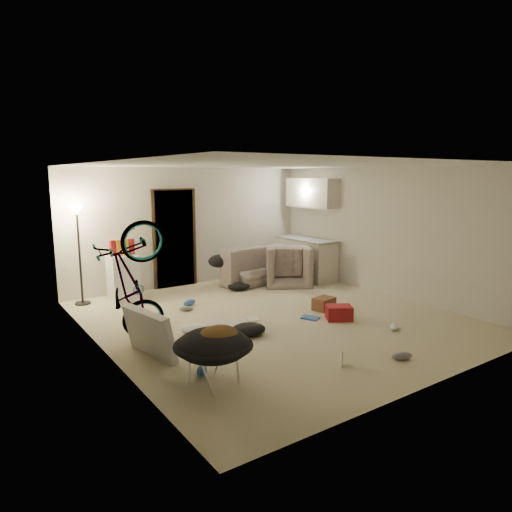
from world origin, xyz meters
TOP-DOWN VIEW (x-y plane):
  - floor at (0.00, 0.00)m, footprint 5.50×6.00m
  - ceiling at (0.00, 0.00)m, footprint 5.50×6.00m
  - wall_back at (0.00, 3.01)m, footprint 5.50×0.02m
  - wall_front at (0.00, -3.01)m, footprint 5.50×0.02m
  - wall_left at (-2.76, 0.00)m, footprint 0.02×6.00m
  - wall_right at (2.76, 0.00)m, footprint 0.02×6.00m
  - doorway at (-0.40, 2.97)m, footprint 0.85×0.10m
  - door_trim at (-0.40, 2.94)m, footprint 0.97×0.04m
  - floor_lamp at (-2.40, 2.65)m, footprint 0.28×0.28m
  - kitchen_counter at (2.43, 2.00)m, footprint 0.60×1.50m
  - counter_top at (2.43, 2.00)m, footprint 0.64×1.54m
  - kitchen_uppers at (2.56, 2.00)m, footprint 0.38×1.40m
  - sofa at (1.37, 2.45)m, footprint 2.09×0.93m
  - armchair at (1.74, 1.85)m, footprint 1.26×1.22m
  - bicycle at (-2.30, 0.22)m, footprint 1.87×1.04m
  - book_asset at (-0.50, -2.10)m, footprint 0.26×0.25m
  - mini_fridge at (-1.66, 2.55)m, footprint 0.51×0.51m
  - snack_box_0 at (-1.83, 2.55)m, footprint 0.11×0.09m
  - snack_box_1 at (-1.71, 2.55)m, footprint 0.10×0.07m
  - snack_box_2 at (-1.59, 2.55)m, footprint 0.12×0.10m
  - snack_box_3 at (-1.47, 2.55)m, footprint 0.10×0.07m
  - saucer_chair at (-2.01, -1.58)m, footprint 0.90×0.90m
  - hoodie at (-1.96, -1.61)m, footprint 0.51×0.44m
  - sofa_drape at (0.42, 2.45)m, footprint 0.58×0.49m
  - tv_box at (-2.30, -0.40)m, footprint 0.42×0.98m
  - drink_case_a at (1.03, -0.12)m, footprint 0.43×0.34m
  - drink_case_b at (0.83, -0.69)m, footprint 0.50×0.47m
  - juicer at (0.78, -0.54)m, footprint 0.14×0.14m
  - newspaper at (-0.82, 0.14)m, footprint 0.59×0.67m
  - book_blue at (0.48, -0.38)m, footprint 0.30×0.34m
  - book_white at (-0.33, 0.11)m, footprint 0.25×0.28m
  - shoe_0 at (-0.82, 1.45)m, footprint 0.32×0.23m
  - shoe_1 at (-1.02, 1.17)m, footprint 0.26×0.21m
  - shoe_2 at (-2.01, -1.29)m, footprint 0.26×0.31m
  - shoe_3 at (0.32, -2.35)m, footprint 0.30×0.21m
  - shoe_4 at (1.18, -1.53)m, footprint 0.30×0.24m
  - clothes_lump_a at (-0.78, -0.44)m, footprint 0.61×0.56m
  - clothes_lump_b at (0.55, 1.93)m, footprint 0.57×0.52m
  - clothes_lump_c at (-1.42, 0.04)m, footprint 0.57×0.57m

SIDE VIEW (x-z plane):
  - floor at x=0.00m, z-range -0.02..0.00m
  - newspaper at x=-0.82m, z-range 0.00..0.01m
  - book_asset at x=-0.50m, z-range 0.00..0.02m
  - book_white at x=-0.33m, z-range 0.00..0.02m
  - book_blue at x=0.48m, z-range 0.00..0.03m
  - shoe_1 at x=-1.02m, z-range 0.00..0.09m
  - shoe_4 at x=1.18m, z-range 0.00..0.10m
  - shoe_3 at x=0.32m, z-range 0.00..0.10m
  - shoe_2 at x=-2.01m, z-range 0.00..0.11m
  - shoe_0 at x=-0.82m, z-range 0.00..0.11m
  - clothes_lump_c at x=-1.42m, z-range 0.00..0.13m
  - clothes_lump_b at x=0.55m, z-range 0.00..0.15m
  - clothes_lump_a at x=-0.78m, z-range 0.00..0.16m
  - juicer at x=0.78m, z-range -0.02..0.19m
  - drink_case_a at x=1.03m, z-range 0.00..0.22m
  - drink_case_b at x=0.83m, z-range 0.00..0.24m
  - sofa at x=1.37m, z-range 0.00..0.60m
  - tv_box at x=-2.30m, z-range 0.00..0.63m
  - armchair at x=1.74m, z-range 0.00..0.63m
  - saucer_chair at x=-2.01m, z-range 0.06..0.70m
  - mini_fridge at x=-1.66m, z-range 0.00..0.86m
  - kitchen_counter at x=2.43m, z-range 0.00..0.88m
  - bicycle at x=-2.30m, z-range -0.05..0.98m
  - sofa_drape at x=0.42m, z-range 0.40..0.68m
  - hoodie at x=-1.96m, z-range 0.46..0.68m
  - counter_top at x=2.43m, z-range 0.88..0.92m
  - snack_box_0 at x=-1.83m, z-range 0.85..1.15m
  - snack_box_1 at x=-1.71m, z-range 0.85..1.15m
  - snack_box_2 at x=-1.59m, z-range 0.85..1.15m
  - snack_box_3 at x=-1.47m, z-range 0.85..1.15m
  - doorway at x=-0.40m, z-range 0.00..2.04m
  - door_trim at x=-0.40m, z-range -0.03..2.07m
  - wall_back at x=0.00m, z-range 0.00..2.50m
  - wall_front at x=0.00m, z-range 0.00..2.50m
  - wall_left at x=-2.76m, z-range 0.00..2.50m
  - wall_right at x=2.76m, z-range 0.00..2.50m
  - floor_lamp at x=-2.40m, z-range 0.40..2.21m
  - kitchen_uppers at x=2.56m, z-range 1.62..2.27m
  - ceiling at x=0.00m, z-range 2.50..2.52m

